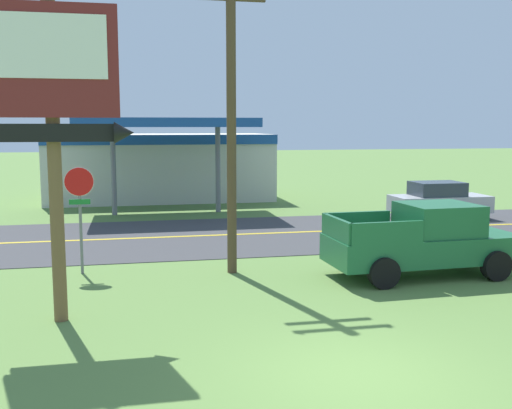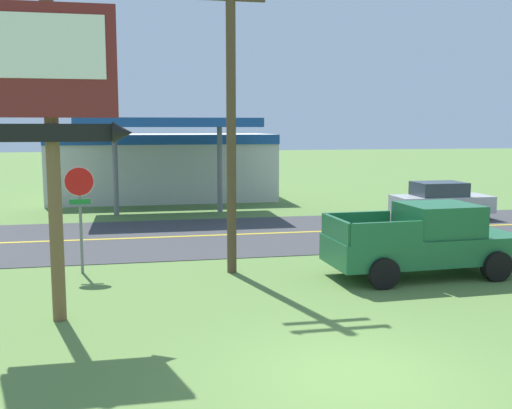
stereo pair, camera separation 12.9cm
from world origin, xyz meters
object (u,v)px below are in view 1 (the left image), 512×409
object	(u,v)px
pickup_green_parked_on_lawn	(425,241)
car_silver_mid_lane	(439,200)
stop_sign	(80,201)
utility_pole	(231,103)
gas_station	(160,164)
motel_sign	(54,98)

from	to	relation	value
pickup_green_parked_on_lawn	car_silver_mid_lane	size ratio (longest dim) A/B	1.26
stop_sign	car_silver_mid_lane	size ratio (longest dim) A/B	0.70
pickup_green_parked_on_lawn	car_silver_mid_lane	bearing A→B (deg)	59.32
stop_sign	utility_pole	world-z (taller)	utility_pole
car_silver_mid_lane	pickup_green_parked_on_lawn	bearing A→B (deg)	-120.68
gas_station	car_silver_mid_lane	world-z (taller)	gas_station
motel_sign	gas_station	distance (m)	21.43
car_silver_mid_lane	gas_station	bearing A→B (deg)	139.38
utility_pole	pickup_green_parked_on_lawn	bearing A→B (deg)	-15.32
gas_station	pickup_green_parked_on_lawn	xyz separation A→B (m)	(6.13, -18.93, -0.98)
gas_station	car_silver_mid_lane	size ratio (longest dim) A/B	2.86
pickup_green_parked_on_lawn	motel_sign	bearing A→B (deg)	-167.07
motel_sign	gas_station	xyz separation A→B (m)	(3.08, 21.04, -2.65)
stop_sign	motel_sign	bearing A→B (deg)	-90.92
stop_sign	car_silver_mid_lane	world-z (taller)	stop_sign
utility_pole	car_silver_mid_lane	distance (m)	13.51
gas_station	stop_sign	bearing A→B (deg)	-100.17
motel_sign	car_silver_mid_lane	size ratio (longest dim) A/B	1.60
utility_pole	gas_station	size ratio (longest dim) A/B	0.72
gas_station	car_silver_mid_lane	bearing A→B (deg)	-40.62
gas_station	pickup_green_parked_on_lawn	world-z (taller)	gas_station
motel_sign	car_silver_mid_lane	world-z (taller)	motel_sign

